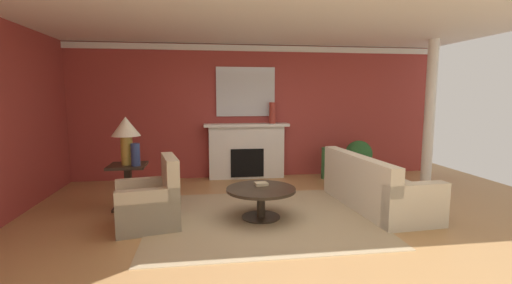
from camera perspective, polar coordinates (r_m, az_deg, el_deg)
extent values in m
plane|color=tan|center=(5.32, 3.60, -12.10)|extent=(9.82, 9.82, 0.00)
cube|color=#9E3833|center=(7.86, -0.66, 4.82)|extent=(8.15, 0.12, 2.84)
cube|color=white|center=(5.42, 3.17, 19.02)|extent=(8.15, 6.24, 0.06)
cube|color=white|center=(7.83, -0.59, 14.61)|extent=(8.15, 0.08, 0.12)
cube|color=tan|center=(5.34, 0.79, -11.92)|extent=(3.17, 2.71, 0.01)
cube|color=white|center=(7.73, -1.52, -1.64)|extent=(1.60, 0.25, 1.12)
cube|color=black|center=(7.74, -1.49, -3.19)|extent=(0.70, 0.26, 0.60)
cube|color=white|center=(7.63, -1.50, 2.70)|extent=(1.80, 0.35, 0.06)
cube|color=silver|center=(7.74, -1.65, 7.96)|extent=(1.25, 0.04, 1.04)
cube|color=beige|center=(6.10, 18.58, -7.71)|extent=(1.04, 2.16, 0.45)
cube|color=beige|center=(5.83, 15.79, -3.99)|extent=(0.35, 2.11, 0.40)
cube|color=beige|center=(5.31, 23.93, -9.24)|extent=(0.91, 0.26, 0.62)
cube|color=beige|center=(6.88, 14.55, -5.11)|extent=(0.91, 0.26, 0.62)
cube|color=#C1B293|center=(5.19, -16.87, -10.36)|extent=(0.95, 0.95, 0.44)
cube|color=#C1B293|center=(5.09, -13.46, -5.04)|extent=(0.32, 0.82, 0.51)
cube|color=#C1B293|center=(5.48, -17.09, -8.53)|extent=(0.81, 0.30, 0.60)
cube|color=#C1B293|center=(4.85, -16.68, -10.62)|extent=(0.81, 0.30, 0.60)
cylinder|color=#2D2319|center=(5.22, 0.80, -7.52)|extent=(1.00, 1.00, 0.04)
cylinder|color=#2D2319|center=(5.28, 0.79, -9.88)|extent=(0.12, 0.12, 0.41)
cylinder|color=#2D2319|center=(5.34, 0.79, -11.83)|extent=(0.56, 0.56, 0.03)
cube|color=#2D2319|center=(5.98, -19.68, -3.57)|extent=(0.56, 0.56, 0.04)
cube|color=#2D2319|center=(6.06, -19.54, -6.82)|extent=(0.10, 0.10, 0.66)
cube|color=#2D2319|center=(6.14, -19.41, -9.63)|extent=(0.45, 0.45, 0.04)
cylinder|color=#B28E38|center=(5.94, -19.79, -1.25)|extent=(0.18, 0.18, 0.45)
cone|color=beige|center=(5.90, -19.95, 2.36)|extent=(0.44, 0.44, 0.30)
cylinder|color=#33703D|center=(7.86, 11.33, -3.28)|extent=(0.28, 0.28, 0.67)
cylinder|color=#9E3328|center=(7.67, 2.61, 4.62)|extent=(0.14, 0.14, 0.45)
cylinder|color=navy|center=(5.81, -18.55, -1.90)|extent=(0.14, 0.14, 0.35)
cube|color=tan|center=(5.37, 0.82, -6.63)|extent=(0.20, 0.18, 0.04)
cylinder|color=#BCB29E|center=(7.94, 15.86, -4.67)|extent=(0.32, 0.32, 0.30)
sphere|color=#28602D|center=(7.87, 15.97, -1.80)|extent=(0.56, 0.56, 0.56)
cylinder|color=white|center=(7.85, 25.79, 4.08)|extent=(0.20, 0.20, 2.84)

